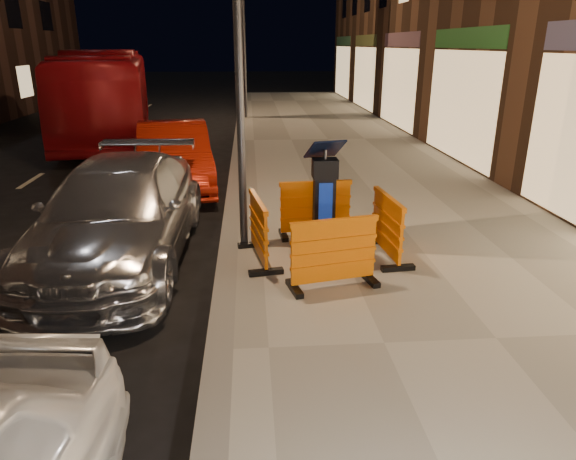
{
  "coord_description": "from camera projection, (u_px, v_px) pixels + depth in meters",
  "views": [
    {
      "loc": [
        0.38,
        -4.66,
        3.17
      ],
      "look_at": [
        0.8,
        1.0,
        1.1
      ],
      "focal_mm": 32.0,
      "sensor_mm": 36.0,
      "label": 1
    }
  ],
  "objects": [
    {
      "name": "ground_plane",
      "position": [
        220.0,
        362.0,
        5.42
      ],
      "size": [
        120.0,
        120.0,
        0.0
      ],
      "primitive_type": "plane",
      "color": "black",
      "rests_on": "ground"
    },
    {
      "name": "sidewalk",
      "position": [
        495.0,
        344.0,
        5.61
      ],
      "size": [
        6.0,
        60.0,
        0.15
      ],
      "primitive_type": "cube",
      "color": "#9A978C",
      "rests_on": "ground"
    },
    {
      "name": "kerb",
      "position": [
        219.0,
        356.0,
        5.4
      ],
      "size": [
        0.3,
        60.0,
        0.15
      ],
      "primitive_type": "cube",
      "color": "slate",
      "rests_on": "ground"
    },
    {
      "name": "parking_kiosk",
      "position": [
        324.0,
        204.0,
        7.39
      ],
      "size": [
        0.59,
        0.59,
        1.68
      ],
      "primitive_type": "cube",
      "rotation": [
        0.0,
        0.0,
        0.12
      ],
      "color": "black",
      "rests_on": "sidewalk"
    },
    {
      "name": "barrier_front",
      "position": [
        334.0,
        253.0,
        6.63
      ],
      "size": [
        1.28,
        0.73,
        0.93
      ],
      "primitive_type": "cube",
      "rotation": [
        0.0,
        0.0,
        0.21
      ],
      "color": "orange",
      "rests_on": "sidewalk"
    },
    {
      "name": "barrier_back",
      "position": [
        315.0,
        209.0,
        8.41
      ],
      "size": [
        1.23,
        0.58,
        0.93
      ],
      "primitive_type": "cube",
      "rotation": [
        0.0,
        0.0,
        0.07
      ],
      "color": "orange",
      "rests_on": "sidewalk"
    },
    {
      "name": "barrier_kerbside",
      "position": [
        259.0,
        230.0,
        7.45
      ],
      "size": [
        0.68,
        1.26,
        0.93
      ],
      "primitive_type": "cube",
      "rotation": [
        0.0,
        0.0,
        1.73
      ],
      "color": "orange",
      "rests_on": "sidewalk"
    },
    {
      "name": "barrier_bldgside",
      "position": [
        387.0,
        227.0,
        7.58
      ],
      "size": [
        0.6,
        1.24,
        0.93
      ],
      "primitive_type": "cube",
      "rotation": [
        0.0,
        0.0,
        1.66
      ],
      "color": "orange",
      "rests_on": "sidewalk"
    },
    {
      "name": "car_silver",
      "position": [
        125.0,
        258.0,
        8.03
      ],
      "size": [
        2.2,
        5.17,
        1.49
      ],
      "primitive_type": "imported",
      "rotation": [
        0.0,
        0.0,
        -0.02
      ],
      "color": "silver",
      "rests_on": "ground"
    },
    {
      "name": "car_red",
      "position": [
        177.0,
        187.0,
        12.05
      ],
      "size": [
        2.23,
        4.64,
        1.47
      ],
      "primitive_type": "imported",
      "rotation": [
        0.0,
        0.0,
        0.16
      ],
      "color": "#A11A0B",
      "rests_on": "ground"
    },
    {
      "name": "bus_doubledecker",
      "position": [
        113.0,
        137.0,
        18.4
      ],
      "size": [
        4.29,
        10.95,
        2.97
      ],
      "primitive_type": "imported",
      "rotation": [
        0.0,
        0.0,
        0.17
      ],
      "color": "maroon",
      "rests_on": "ground"
    },
    {
      "name": "street_lamp_mid",
      "position": [
        238.0,
        45.0,
        7.17
      ],
      "size": [
        0.12,
        0.12,
        6.0
      ],
      "primitive_type": "cylinder",
      "color": "#3F3F44",
      "rests_on": "sidewalk"
    },
    {
      "name": "street_lamp_far",
      "position": [
        244.0,
        44.0,
        21.23
      ],
      "size": [
        0.12,
        0.12,
        6.0
      ],
      "primitive_type": "cylinder",
      "color": "#3F3F44",
      "rests_on": "sidewalk"
    }
  ]
}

